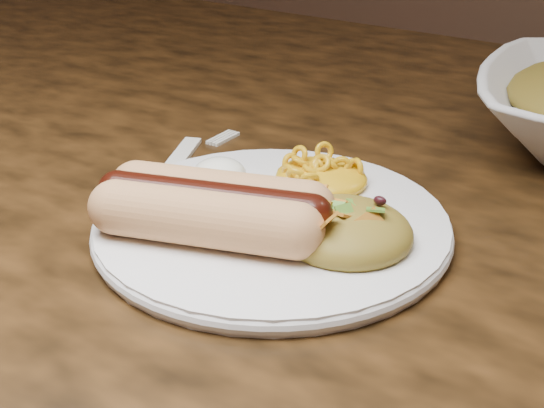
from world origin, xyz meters
The scene contains 7 objects.
table centered at (0.00, 0.00, 0.66)m, with size 1.60×0.90×0.75m.
plate centered at (0.06, -0.15, 0.76)m, with size 0.25×0.25×0.01m, color white.
hotdog centered at (0.04, -0.19, 0.78)m, with size 0.14×0.11×0.04m.
mac_and_cheese centered at (0.06, -0.08, 0.78)m, with size 0.07×0.07×0.03m, color gold.
sour_cream centered at (0.00, -0.13, 0.78)m, with size 0.04×0.04×0.03m, color white.
taco_salad centered at (0.12, -0.15, 0.78)m, with size 0.09×0.09×0.04m.
fork centered at (-0.08, -0.09, 0.75)m, with size 0.02×0.14×0.00m, color silver.
Camera 1 is at (0.32, -0.54, 1.01)m, focal length 50.00 mm.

